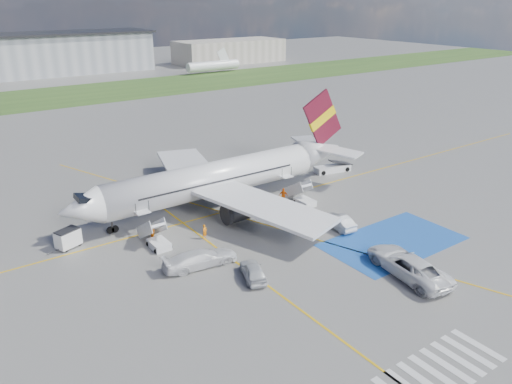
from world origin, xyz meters
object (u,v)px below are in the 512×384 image
van_white_a (408,262)px  van_white_b (200,256)px  gpu_cart (68,239)px  belt_loader (333,169)px  airliner (224,176)px  car_silver_a (253,271)px  car_silver_b (338,221)px

van_white_a → van_white_b: van_white_a is taller
gpu_cart → belt_loader: (36.55, 1.71, -0.43)m
airliner → car_silver_a: bearing=-113.6°
belt_loader → car_silver_a: belt_loader is taller
gpu_cart → van_white_b: bearing=-72.1°
car_silver_a → van_white_a: size_ratio=0.63×
van_white_b → airliner: bearing=-33.3°
car_silver_a → airliner: bearing=-93.1°
car_silver_a → van_white_a: (11.37, -7.25, 0.53)m
belt_loader → car_silver_a: 30.30m
van_white_b → car_silver_a: bearing=-142.2°
car_silver_b → van_white_b: 15.83m
airliner → belt_loader: 18.71m
belt_loader → car_silver_b: belt_loader is taller
gpu_cart → car_silver_a: gpu_cart is taller
car_silver_a → van_white_b: bearing=-38.7°
car_silver_a → van_white_a: 13.50m
gpu_cart → van_white_a: bearing=-65.8°
airliner → car_silver_b: airliner is taller
car_silver_a → van_white_b: 5.22m
car_silver_a → car_silver_b: bearing=-146.0°
airliner → belt_loader: bearing=3.5°
gpu_cart → belt_loader: bearing=-18.7°
car_silver_a → van_white_a: bearing=168.0°
car_silver_b → van_white_b: van_white_b is taller
car_silver_b → airliner: bearing=-57.2°
gpu_cart → car_silver_b: gpu_cart is taller
van_white_a → van_white_b: bearing=-30.9°
gpu_cart → van_white_b: 13.65m
airliner → car_silver_b: 14.22m
belt_loader → van_white_a: van_white_a is taller
belt_loader → van_white_b: van_white_b is taller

